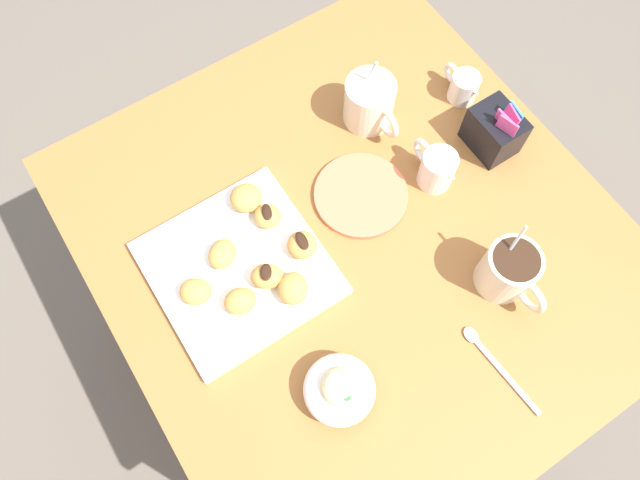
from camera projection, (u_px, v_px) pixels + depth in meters
name	position (u px, v px, depth m)	size (l,w,h in m)	color
ground_plane	(341.00, 339.00, 1.66)	(8.00, 8.00, 0.00)	#665B51
dining_table	(352.00, 267.00, 1.11)	(0.90, 0.83, 0.74)	#A36633
pastry_plate_square	(239.00, 268.00, 0.95)	(0.27, 0.27, 0.02)	white
coffee_mug_cream_left	(370.00, 102.00, 1.03)	(0.13, 0.09, 0.14)	silver
coffee_mug_cream_right	(509.00, 271.00, 0.90)	(0.12, 0.08, 0.14)	silver
cream_pitcher_white	(437.00, 168.00, 0.99)	(0.10, 0.06, 0.07)	white
sugar_caddy	(495.00, 131.00, 1.01)	(0.09, 0.07, 0.11)	black
ice_cream_bowl	(340.00, 389.00, 0.85)	(0.11, 0.11, 0.08)	white
chocolate_sauce_pitcher	(464.00, 86.00, 1.06)	(0.09, 0.05, 0.06)	white
saucer_coral_left	(361.00, 195.00, 1.01)	(0.16, 0.16, 0.01)	#E5704C
loose_spoon_near_saucer	(492.00, 360.00, 0.90)	(0.16, 0.02, 0.01)	silver
beignet_0	(222.00, 254.00, 0.94)	(0.05, 0.04, 0.03)	#D19347
beignet_1	(240.00, 301.00, 0.90)	(0.04, 0.05, 0.03)	#D19347
beignet_2	(267.00, 276.00, 0.92)	(0.04, 0.05, 0.04)	#D19347
chocolate_drizzle_2	(266.00, 272.00, 0.90)	(0.03, 0.02, 0.01)	black
beignet_3	(268.00, 216.00, 0.96)	(0.04, 0.05, 0.03)	#D19347
chocolate_drizzle_3	(267.00, 212.00, 0.95)	(0.03, 0.02, 0.01)	black
beignet_4	(246.00, 198.00, 0.97)	(0.05, 0.05, 0.03)	#D19347
beignet_5	(293.00, 288.00, 0.91)	(0.05, 0.05, 0.04)	#D19347
beignet_6	(302.00, 245.00, 0.94)	(0.05, 0.05, 0.03)	#D19347
chocolate_drizzle_6	(302.00, 241.00, 0.92)	(0.03, 0.02, 0.01)	black
beignet_7	(196.00, 292.00, 0.91)	(0.05, 0.04, 0.03)	#D19347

